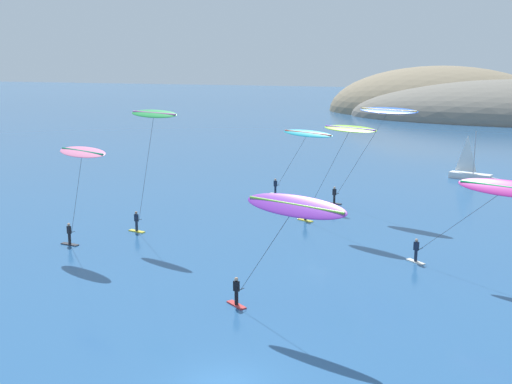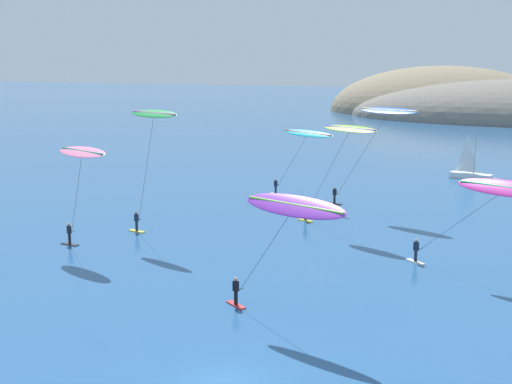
% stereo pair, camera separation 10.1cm
% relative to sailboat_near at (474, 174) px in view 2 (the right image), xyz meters
% --- Properties ---
extents(sailboat_near, '(5.94, 2.65, 5.70)m').
position_rel_sailboat_near_xyz_m(sailboat_near, '(0.00, 0.00, 0.00)').
color(sailboat_near, white).
rests_on(sailboat_near, ground).
extents(kitesurfer_blue, '(9.01, 4.10, 9.70)m').
position_rel_sailboat_near_xyz_m(kitesurfer_blue, '(-7.20, -20.43, 8.15)').
color(kitesurfer_blue, '#2D2D33').
rests_on(kitesurfer_blue, ground).
extents(kitesurfer_cyan, '(7.82, 4.38, 7.13)m').
position_rel_sailboat_near_xyz_m(kitesurfer_cyan, '(-15.25, -18.29, 5.64)').
color(kitesurfer_cyan, silver).
rests_on(kitesurfer_cyan, ground).
extents(kitesurfer_lime, '(7.55, 4.10, 8.71)m').
position_rel_sailboat_near_xyz_m(kitesurfer_lime, '(-8.99, -27.77, 7.12)').
color(kitesurfer_lime, yellow).
rests_on(kitesurfer_lime, ground).
extents(kitesurfer_purple, '(7.75, 3.46, 6.98)m').
position_rel_sailboat_near_xyz_m(kitesurfer_purple, '(-7.26, -47.54, 5.45)').
color(kitesurfer_purple, red).
rests_on(kitesurfer_purple, ground).
extents(kitesurfer_magenta, '(9.30, 4.57, 6.58)m').
position_rel_sailboat_near_xyz_m(kitesurfer_magenta, '(2.82, -36.57, 5.07)').
color(kitesurfer_magenta, silver).
rests_on(kitesurfer_magenta, ground).
extents(kitesurfer_green, '(5.81, 2.81, 10.13)m').
position_rel_sailboat_near_xyz_m(kitesurfer_green, '(-22.47, -35.20, 8.29)').
color(kitesurfer_green, yellow).
rests_on(kitesurfer_green, ground).
extents(kitesurfer_pink, '(5.69, 3.35, 7.71)m').
position_rel_sailboat_near_xyz_m(kitesurfer_pink, '(-25.42, -40.31, 6.24)').
color(kitesurfer_pink, '#2D2D33').
rests_on(kitesurfer_pink, ground).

